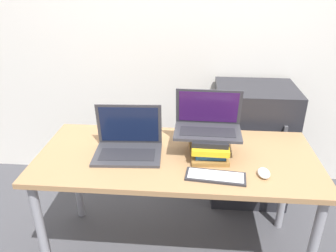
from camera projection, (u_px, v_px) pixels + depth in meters
name	position (u px, v px, depth m)	size (l,w,h in m)	color
wall_back	(185.00, 19.00, 2.46)	(8.00, 0.05, 2.70)	silver
desk	(176.00, 167.00, 1.89)	(1.58, 0.70, 0.73)	#9E754C
laptop_left	(128.00, 144.00, 1.86)	(0.39, 0.28, 0.27)	#333338
book_stack	(210.00, 145.00, 1.84)	(0.22, 0.28, 0.12)	olive
laptop_on_books	(208.00, 124.00, 1.84)	(0.37, 0.23, 0.23)	#333338
wireless_keyboard	(216.00, 176.00, 1.65)	(0.31, 0.14, 0.01)	#28282D
mouse	(264.00, 173.00, 1.67)	(0.06, 0.10, 0.03)	white
mini_fridge	(250.00, 144.00, 2.54)	(0.57, 0.49, 0.93)	#232328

